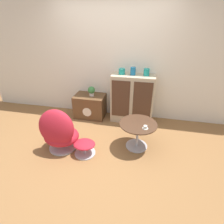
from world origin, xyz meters
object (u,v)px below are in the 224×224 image
object	(u,v)px
egg_chair	(59,132)
teacup	(145,127)
ottoman	(84,146)
vase_leftmost	(122,71)
potted_plant	(91,91)
sideboard	(132,99)
vase_inner_right	(147,72)
vase_inner_left	(133,71)
coffee_table	(138,131)
tv_console	(90,106)

from	to	relation	value
egg_chair	teacup	xyz separation A→B (m)	(1.45, 0.23, 0.15)
ottoman	vase_leftmost	world-z (taller)	vase_leftmost
vase_leftmost	potted_plant	xyz separation A→B (m)	(-0.68, -0.03, -0.47)
sideboard	ottoman	world-z (taller)	sideboard
vase_inner_right	potted_plant	world-z (taller)	vase_inner_right
vase_leftmost	vase_inner_right	distance (m)	0.50
vase_leftmost	teacup	distance (m)	1.37
vase_inner_left	potted_plant	xyz separation A→B (m)	(-0.91, -0.03, -0.49)
sideboard	teacup	xyz separation A→B (m)	(0.33, -1.08, -0.01)
ottoman	vase_leftmost	xyz separation A→B (m)	(0.41, 1.34, 0.96)
teacup	vase_inner_right	bearing A→B (deg)	94.09
coffee_table	potted_plant	bearing A→B (deg)	140.98
ottoman	potted_plant	world-z (taller)	potted_plant
coffee_table	vase_inner_right	size ratio (longest dim) A/B	4.48
ottoman	potted_plant	distance (m)	1.42
sideboard	teacup	distance (m)	1.13
vase_inner_left	vase_inner_right	world-z (taller)	vase_inner_left
tv_console	vase_inner_right	world-z (taller)	vase_inner_right
vase_leftmost	potted_plant	distance (m)	0.83
egg_chair	teacup	distance (m)	1.47
sideboard	potted_plant	size ratio (longest dim) A/B	4.91
vase_leftmost	vase_inner_left	bearing A→B (deg)	0.00
egg_chair	vase_inner_left	bearing A→B (deg)	50.20
potted_plant	tv_console	bearing A→B (deg)	-179.35
sideboard	tv_console	xyz separation A→B (m)	(-0.98, -0.03, -0.27)
tv_console	egg_chair	size ratio (longest dim) A/B	0.83
tv_console	vase_inner_right	bearing A→B (deg)	1.65
ottoman	teacup	world-z (taller)	teacup
coffee_table	vase_leftmost	bearing A→B (deg)	115.60
tv_console	egg_chair	world-z (taller)	egg_chair
sideboard	vase_leftmost	world-z (taller)	vase_leftmost
vase_inner_left	vase_inner_right	size ratio (longest dim) A/B	1.09
ottoman	vase_inner_right	distance (m)	1.89
potted_plant	teacup	world-z (taller)	potted_plant
coffee_table	ottoman	bearing A→B (deg)	-156.03
teacup	ottoman	bearing A→B (deg)	-165.58
egg_chair	vase_inner_right	bearing A→B (deg)	43.87
tv_console	vase_inner_left	world-z (taller)	vase_inner_left
sideboard	potted_plant	distance (m)	0.93
tv_console	vase_inner_left	size ratio (longest dim) A/B	4.37
vase_leftmost	vase_inner_right	bearing A→B (deg)	0.00
egg_chair	vase_leftmost	bearing A→B (deg)	56.67
sideboard	teacup	world-z (taller)	sideboard
ottoman	vase_inner_left	distance (m)	1.78
tv_console	teacup	size ratio (longest dim) A/B	7.03
coffee_table	potted_plant	size ratio (longest dim) A/B	3.02
vase_inner_left	egg_chair	bearing A→B (deg)	-129.80
sideboard	vase_inner_left	xyz separation A→B (m)	(-0.02, 0.00, 0.61)
sideboard	tv_console	bearing A→B (deg)	-178.14
sideboard	vase_inner_left	bearing A→B (deg)	166.69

